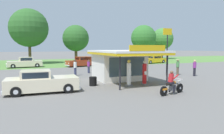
{
  "coord_description": "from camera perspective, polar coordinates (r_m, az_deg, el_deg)",
  "views": [
    {
      "loc": [
        -7.08,
        -13.77,
        3.07
      ],
      "look_at": [
        -0.18,
        2.43,
        1.4
      ],
      "focal_mm": 33.03,
      "sensor_mm": 36.0,
      "label": 1
    }
  ],
  "objects": [
    {
      "name": "bystander_chatting_near_pumps",
      "position": [
        24.15,
        17.73,
        0.12
      ],
      "size": [
        0.38,
        0.38,
        1.76
      ],
      "color": "brown",
      "rests_on": "ground"
    },
    {
      "name": "grass_verge_strip",
      "position": [
        44.45,
        -13.84,
        1.3
      ],
      "size": [
        120.0,
        24.0,
        0.01
      ],
      "primitive_type": "cube",
      "color": "#56843D",
      "rests_on": "ground"
    },
    {
      "name": "gas_pump_nearside",
      "position": [
        16.48,
        4.69,
        -1.93
      ],
      "size": [
        0.44,
        0.44,
        2.1
      ],
      "color": "slate",
      "rests_on": "ground"
    },
    {
      "name": "bystander_admiring_sedan",
      "position": [
        22.73,
        -10.15,
        -0.03
      ],
      "size": [
        0.38,
        0.38,
        1.75
      ],
      "color": "#2D3351",
      "rests_on": "ground"
    },
    {
      "name": "bystander_leaning_by_kiosk",
      "position": [
        23.83,
        21.89,
        -0.12
      ],
      "size": [
        0.34,
        0.34,
        1.76
      ],
      "color": "black",
      "rests_on": "ground"
    },
    {
      "name": "tree_oak_right",
      "position": [
        51.43,
        8.7,
        7.95
      ],
      "size": [
        6.13,
        6.13,
        8.55
      ],
      "color": "brown",
      "rests_on": "ground"
    },
    {
      "name": "parked_car_back_row_centre",
      "position": [
        34.45,
        -22.94,
        1.07
      ],
      "size": [
        5.28,
        2.16,
        1.6
      ],
      "color": "beige",
      "rests_on": "ground"
    },
    {
      "name": "ground_plane",
      "position": [
        15.78,
        4.08,
        -5.81
      ],
      "size": [
        300.0,
        300.0,
        0.0
      ],
      "primitive_type": "plane",
      "color": "slate"
    },
    {
      "name": "roadside_pole_sign",
      "position": [
        23.24,
        15.05,
        6.23
      ],
      "size": [
        1.1,
        0.12,
        5.13
      ],
      "color": "black",
      "rests_on": "ground"
    },
    {
      "name": "parked_car_second_row_spare",
      "position": [
        41.37,
        11.56,
        1.98
      ],
      "size": [
        5.55,
        2.72,
        1.45
      ],
      "color": "gold",
      "rests_on": "ground"
    },
    {
      "name": "service_station_kiosk",
      "position": [
        19.5,
        2.36,
        1.16
      ],
      "size": [
        5.06,
        7.12,
        3.25
      ],
      "color": "silver",
      "rests_on": "ground"
    },
    {
      "name": "featured_classic_sedan",
      "position": [
        14.9,
        -18.93,
        -4.0
      ],
      "size": [
        5.0,
        2.21,
        1.54
      ],
      "color": "beige",
      "rests_on": "ground"
    },
    {
      "name": "spare_tire_stack",
      "position": [
        16.68,
        -5.29,
        -3.95
      ],
      "size": [
        0.6,
        0.6,
        0.72
      ],
      "color": "black",
      "rests_on": "ground"
    },
    {
      "name": "bystander_strolling_foreground",
      "position": [
        24.85,
        -6.48,
        0.27
      ],
      "size": [
        0.35,
        0.35,
        1.61
      ],
      "color": "#2D3351",
      "rests_on": "ground"
    },
    {
      "name": "parked_car_back_row_centre_left",
      "position": [
        35.5,
        5.09,
        1.6
      ],
      "size": [
        5.33,
        3.04,
        1.58
      ],
      "color": "red",
      "rests_on": "ground"
    },
    {
      "name": "tree_oak_far_right",
      "position": [
        58.17,
        13.93,
        7.48
      ],
      "size": [
        5.78,
        5.78,
        8.34
      ],
      "color": "brown",
      "rests_on": "ground"
    },
    {
      "name": "motorcycle_with_rider",
      "position": [
        14.07,
        16.21,
        -4.68
      ],
      "size": [
        2.27,
        0.82,
        1.58
      ],
      "color": "black",
      "rests_on": "ground"
    },
    {
      "name": "bystander_standing_back_lot",
      "position": [
        25.7,
        -0.23,
        0.38
      ],
      "size": [
        0.34,
        0.34,
        1.54
      ],
      "color": "brown",
      "rests_on": "ground"
    },
    {
      "name": "parked_car_back_row_far_right",
      "position": [
        34.03,
        -8.19,
        1.41
      ],
      "size": [
        5.59,
        2.92,
        1.59
      ],
      "color": "#993819",
      "rests_on": "ground"
    },
    {
      "name": "gas_pump_offside",
      "position": [
        17.21,
        8.99,
        -1.84
      ],
      "size": [
        0.44,
        0.44,
        2.0
      ],
      "color": "slate",
      "rests_on": "ground"
    },
    {
      "name": "tree_oak_centre",
      "position": [
        42.11,
        -22.01,
        9.98
      ],
      "size": [
        7.13,
        7.13,
        10.29
      ],
      "color": "brown",
      "rests_on": "ground"
    },
    {
      "name": "tree_oak_left",
      "position": [
        45.4,
        -10.0,
        7.84
      ],
      "size": [
        5.66,
        5.66,
        7.91
      ],
      "color": "brown",
      "rests_on": "ground"
    }
  ]
}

